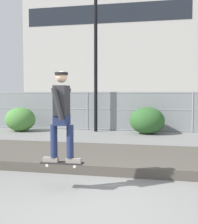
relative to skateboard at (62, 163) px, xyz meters
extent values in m
plane|color=slate|center=(0.70, -0.77, -0.52)|extent=(120.00, 120.00, 0.00)
cube|color=#4C473F|center=(0.70, 2.51, -0.41)|extent=(13.62, 2.90, 0.22)
cube|color=black|center=(0.00, 0.00, 0.00)|extent=(0.81, 0.23, 0.02)
cylinder|color=silver|center=(0.26, 0.10, -0.03)|extent=(0.06, 0.03, 0.05)
cylinder|color=silver|center=(0.26, -0.08, -0.03)|extent=(0.06, 0.03, 0.05)
cylinder|color=silver|center=(-0.26, 0.08, -0.03)|extent=(0.06, 0.03, 0.05)
cylinder|color=silver|center=(-0.26, -0.10, -0.03)|extent=(0.06, 0.03, 0.05)
cube|color=#99999E|center=(0.26, 0.01, -0.01)|extent=(0.06, 0.14, 0.01)
cube|color=#99999E|center=(-0.26, -0.01, -0.01)|extent=(0.06, 0.14, 0.01)
cube|color=gray|center=(0.22, 0.01, 0.06)|extent=(0.28, 0.11, 0.09)
cube|color=gray|center=(-0.22, -0.01, 0.06)|extent=(0.28, 0.11, 0.09)
cylinder|color=#1E284C|center=(0.15, 0.01, 0.41)|extent=(0.13, 0.13, 0.61)
cylinder|color=#1E284C|center=(-0.15, -0.01, 0.41)|extent=(0.13, 0.13, 0.61)
cube|color=#1E284C|center=(0.00, 0.00, 0.80)|extent=(0.25, 0.35, 0.18)
cube|color=#262628|center=(0.00, 0.00, 1.16)|extent=(0.24, 0.39, 0.54)
cylinder|color=#262628|center=(-0.01, 0.24, 1.10)|extent=(0.23, 0.10, 0.58)
cylinder|color=#262628|center=(0.01, -0.24, 1.10)|extent=(0.23, 0.10, 0.58)
sphere|color=tan|center=(0.00, 0.00, 1.58)|extent=(0.21, 0.21, 0.21)
cylinder|color=black|center=(0.00, 0.00, 1.64)|extent=(0.24, 0.24, 0.05)
cylinder|color=gray|center=(-1.75, 8.80, 0.41)|extent=(0.06, 0.06, 1.85)
cylinder|color=gray|center=(3.14, 8.80, 0.41)|extent=(0.06, 0.06, 1.85)
cylinder|color=gray|center=(0.70, 8.80, 1.29)|extent=(24.43, 0.04, 0.04)
cylinder|color=gray|center=(0.70, 8.80, 0.50)|extent=(24.43, 0.04, 0.04)
cylinder|color=gray|center=(0.70, 8.80, -0.46)|extent=(24.43, 0.04, 0.04)
cube|color=gray|center=(0.70, 8.80, 0.41)|extent=(24.43, 0.01, 1.85)
cylinder|color=black|center=(-1.24, 8.35, 2.64)|extent=(0.16, 0.16, 6.31)
cube|color=maroon|center=(-4.55, 12.38, 0.15)|extent=(4.55, 2.20, 0.70)
cube|color=#23282D|center=(-4.75, 12.36, 0.82)|extent=(2.34, 1.80, 0.64)
cylinder|color=black|center=(-3.27, 13.36, -0.20)|extent=(0.66, 0.30, 0.64)
cylinder|color=black|center=(-3.11, 11.66, -0.20)|extent=(0.66, 0.30, 0.64)
cylinder|color=black|center=(-5.99, 13.10, -0.20)|extent=(0.66, 0.30, 0.64)
cylinder|color=black|center=(-5.83, 11.40, -0.20)|extent=(0.66, 0.30, 0.64)
cube|color=#B2AFA8|center=(-5.80, 40.56, 9.49)|extent=(24.17, 11.39, 20.01)
cube|color=#1E232B|center=(-5.80, 34.85, 11.89)|extent=(22.24, 0.04, 2.50)
ellipsoid|color=#477F38|center=(-4.72, 7.67, 0.05)|extent=(1.45, 1.19, 1.12)
ellipsoid|color=#2D5B28|center=(1.15, 7.98, 0.07)|extent=(1.53, 1.25, 1.18)
camera|label=1|loc=(1.80, -5.16, 1.30)|focal=47.81mm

